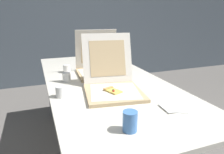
{
  "coord_description": "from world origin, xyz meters",
  "views": [
    {
      "loc": [
        -0.51,
        -1.01,
        1.27
      ],
      "look_at": [
        0.02,
        0.41,
        0.8
      ],
      "focal_mm": 33.23,
      "sensor_mm": 36.0,
      "label": 1
    }
  ],
  "objects_px": {
    "pizza_box_front": "(112,84)",
    "cup_printed_front": "(130,121)",
    "pizza_box_middle": "(99,68)",
    "napkin_pile": "(174,108)",
    "cup_white_far": "(67,69)",
    "cup_white_mid": "(67,77)",
    "table": "(103,85)",
    "cup_white_near_left": "(61,92)"
  },
  "relations": [
    {
      "from": "pizza_box_front",
      "to": "cup_printed_front",
      "type": "height_order",
      "value": "pizza_box_front"
    },
    {
      "from": "pizza_box_middle",
      "to": "napkin_pile",
      "type": "bearing_deg",
      "value": -72.79
    },
    {
      "from": "cup_white_far",
      "to": "pizza_box_front",
      "type": "bearing_deg",
      "value": -70.02
    },
    {
      "from": "cup_white_mid",
      "to": "napkin_pile",
      "type": "relative_size",
      "value": 0.47
    },
    {
      "from": "table",
      "to": "cup_white_far",
      "type": "relative_size",
      "value": 28.13
    },
    {
      "from": "cup_white_near_left",
      "to": "cup_printed_front",
      "type": "distance_m",
      "value": 0.58
    },
    {
      "from": "pizza_box_front",
      "to": "napkin_pile",
      "type": "distance_m",
      "value": 0.45
    },
    {
      "from": "cup_white_near_left",
      "to": "napkin_pile",
      "type": "height_order",
      "value": "cup_white_near_left"
    },
    {
      "from": "cup_white_near_left",
      "to": "cup_white_mid",
      "type": "bearing_deg",
      "value": 74.58
    },
    {
      "from": "cup_white_mid",
      "to": "cup_white_near_left",
      "type": "xyz_separation_m",
      "value": [
        -0.09,
        -0.31,
        0.0
      ]
    },
    {
      "from": "pizza_box_front",
      "to": "pizza_box_middle",
      "type": "height_order",
      "value": "pizza_box_middle"
    },
    {
      "from": "table",
      "to": "cup_white_far",
      "type": "bearing_deg",
      "value": 128.99
    },
    {
      "from": "table",
      "to": "cup_white_far",
      "type": "height_order",
      "value": "cup_white_far"
    },
    {
      "from": "cup_white_near_left",
      "to": "napkin_pile",
      "type": "bearing_deg",
      "value": -34.72
    },
    {
      "from": "pizza_box_front",
      "to": "cup_white_mid",
      "type": "height_order",
      "value": "pizza_box_front"
    },
    {
      "from": "cup_white_far",
      "to": "cup_white_mid",
      "type": "bearing_deg",
      "value": -98.84
    },
    {
      "from": "pizza_box_middle",
      "to": "napkin_pile",
      "type": "distance_m",
      "value": 0.87
    },
    {
      "from": "pizza_box_middle",
      "to": "cup_white_far",
      "type": "height_order",
      "value": "pizza_box_middle"
    },
    {
      "from": "napkin_pile",
      "to": "cup_white_far",
      "type": "bearing_deg",
      "value": 114.91
    },
    {
      "from": "cup_white_far",
      "to": "cup_white_near_left",
      "type": "bearing_deg",
      "value": -102.38
    },
    {
      "from": "pizza_box_middle",
      "to": "cup_white_far",
      "type": "distance_m",
      "value": 0.3
    },
    {
      "from": "pizza_box_front",
      "to": "table",
      "type": "bearing_deg",
      "value": 92.19
    },
    {
      "from": "pizza_box_front",
      "to": "cup_white_near_left",
      "type": "bearing_deg",
      "value": -175.68
    },
    {
      "from": "table",
      "to": "cup_white_mid",
      "type": "relative_size",
      "value": 28.13
    },
    {
      "from": "table",
      "to": "cup_white_mid",
      "type": "height_order",
      "value": "cup_white_mid"
    },
    {
      "from": "table",
      "to": "cup_white_near_left",
      "type": "xyz_separation_m",
      "value": [
        -0.38,
        -0.27,
        0.08
      ]
    },
    {
      "from": "napkin_pile",
      "to": "cup_white_mid",
      "type": "bearing_deg",
      "value": 124.99
    },
    {
      "from": "pizza_box_middle",
      "to": "cup_white_mid",
      "type": "relative_size",
      "value": 5.61
    },
    {
      "from": "pizza_box_front",
      "to": "cup_white_mid",
      "type": "xyz_separation_m",
      "value": [
        -0.26,
        0.34,
        -0.02
      ]
    },
    {
      "from": "pizza_box_front",
      "to": "cup_white_far",
      "type": "distance_m",
      "value": 0.65
    },
    {
      "from": "napkin_pile",
      "to": "pizza_box_middle",
      "type": "bearing_deg",
      "value": 102.95
    },
    {
      "from": "pizza_box_middle",
      "to": "cup_printed_front",
      "type": "height_order",
      "value": "pizza_box_middle"
    },
    {
      "from": "table",
      "to": "pizza_box_middle",
      "type": "xyz_separation_m",
      "value": [
        0.01,
        0.17,
        0.1
      ]
    },
    {
      "from": "cup_printed_front",
      "to": "napkin_pile",
      "type": "xyz_separation_m",
      "value": [
        0.34,
        0.12,
        -0.04
      ]
    },
    {
      "from": "cup_white_near_left",
      "to": "napkin_pile",
      "type": "relative_size",
      "value": 0.47
    },
    {
      "from": "pizza_box_front",
      "to": "cup_printed_front",
      "type": "relative_size",
      "value": 5.52
    },
    {
      "from": "table",
      "to": "pizza_box_middle",
      "type": "height_order",
      "value": "pizza_box_middle"
    },
    {
      "from": "pizza_box_front",
      "to": "cup_white_mid",
      "type": "bearing_deg",
      "value": 136.62
    },
    {
      "from": "pizza_box_front",
      "to": "cup_printed_front",
      "type": "xyz_separation_m",
      "value": [
        -0.1,
        -0.5,
        -0.01
      ]
    },
    {
      "from": "cup_white_far",
      "to": "pizza_box_middle",
      "type": "bearing_deg",
      "value": -28.72
    },
    {
      "from": "pizza_box_middle",
      "to": "cup_white_far",
      "type": "relative_size",
      "value": 5.61
    },
    {
      "from": "pizza_box_front",
      "to": "cup_white_far",
      "type": "relative_size",
      "value": 7.49
    }
  ]
}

